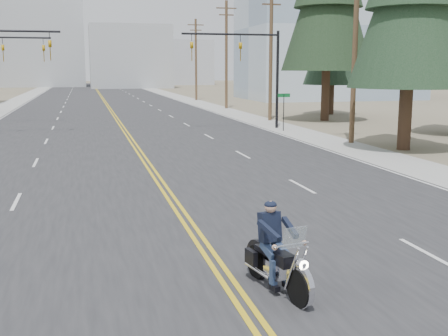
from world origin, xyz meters
TOP-DOWN VIEW (x-y plane):
  - road at (0.00, 70.00)m, footprint 20.00×200.00m
  - sidewalk_left at (-11.50, 70.00)m, footprint 3.00×200.00m
  - sidewalk_right at (11.50, 70.00)m, footprint 3.00×200.00m
  - traffic_mast_right at (8.98, 32.00)m, footprint 7.10×0.26m
  - street_sign at (10.80, 30.00)m, footprint 0.90×0.06m
  - utility_pole_b at (12.50, 23.00)m, footprint 2.20×0.30m
  - utility_pole_c at (12.50, 38.00)m, footprint 2.20×0.30m
  - utility_pole_d at (12.50, 53.00)m, footprint 2.20×0.30m
  - utility_pole_e at (12.50, 70.00)m, footprint 2.20×0.30m
  - glass_building at (32.00, 70.00)m, footprint 24.00×16.00m
  - haze_bldg_b at (8.00, 125.00)m, footprint 18.00×14.00m
  - haze_bldg_c at (40.00, 110.00)m, footprint 16.00×12.00m
  - haze_bldg_d at (-12.00, 140.00)m, footprint 20.00×15.00m
  - haze_bldg_e at (25.00, 150.00)m, footprint 14.00×14.00m
  - motorcyclist at (0.82, 2.84)m, footprint 1.39×2.40m
  - conifer_far at (20.21, 42.90)m, footprint 5.30×5.30m

SIDE VIEW (x-z plane):
  - road at x=0.00m, z-range 0.00..0.01m
  - sidewalk_left at x=-11.50m, z-range 0.00..0.01m
  - sidewalk_right at x=11.50m, z-range 0.00..0.01m
  - motorcyclist at x=0.82m, z-range 0.00..1.76m
  - street_sign at x=10.80m, z-range 0.49..3.12m
  - traffic_mast_right at x=8.98m, z-range 1.44..8.44m
  - utility_pole_c at x=12.50m, z-range 0.23..11.23m
  - utility_pole_e at x=12.50m, z-range 0.23..11.23m
  - utility_pole_b at x=12.50m, z-range 0.23..11.73m
  - utility_pole_d at x=12.50m, z-range 0.23..11.73m
  - haze_bldg_e at x=25.00m, z-range 0.00..12.00m
  - haze_bldg_b at x=8.00m, z-range 0.00..14.00m
  - conifer_far at x=20.21m, z-range 1.05..15.24m
  - haze_bldg_c at x=40.00m, z-range 0.00..18.00m
  - glass_building at x=32.00m, z-range 0.00..20.00m
  - haze_bldg_d at x=-12.00m, z-range 0.00..26.00m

